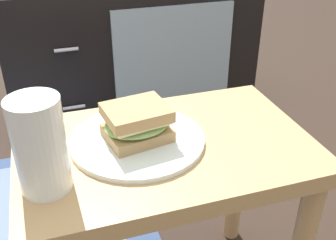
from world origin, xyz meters
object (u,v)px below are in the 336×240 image
at_px(plate, 138,140).
at_px(beer_glass, 40,148).
at_px(tv_cabinet, 129,51).
at_px(sandwich_front, 137,123).

bearing_deg(plate, beer_glass, -154.13).
height_order(plate, beer_glass, beer_glass).
relative_size(plate, beer_glass, 1.59).
xyz_separation_m(tv_cabinet, beer_glass, (-0.36, -1.01, 0.25)).
bearing_deg(sandwich_front, tv_cabinet, 78.30).
xyz_separation_m(plate, sandwich_front, (-0.00, 0.00, 0.04)).
relative_size(plate, sandwich_front, 1.82).
xyz_separation_m(tv_cabinet, plate, (-0.19, -0.93, 0.17)).
height_order(plate, sandwich_front, sandwich_front).
relative_size(tv_cabinet, beer_glass, 5.98).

